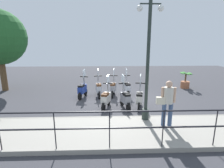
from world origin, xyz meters
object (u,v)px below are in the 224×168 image
(pedestrian_with_bag, at_px, (167,100))
(scooter_far_3, at_px, (83,89))
(potted_palm, at_px, (185,82))
(scooter_far_2, at_px, (99,88))
(scooter_far_0, at_px, (127,88))
(lamp_post_near, at_px, (148,67))
(scooter_far_1, at_px, (113,88))
(scooter_near_2, at_px, (106,98))
(scooter_near_1, at_px, (125,98))
(scooter_near_0, at_px, (139,98))

(pedestrian_with_bag, relative_size, scooter_far_3, 1.03)
(potted_palm, distance_m, scooter_far_2, 5.92)
(scooter_far_2, bearing_deg, scooter_far_0, -94.07)
(lamp_post_near, xyz_separation_m, potted_palm, (5.05, -3.80, -1.67))
(scooter_far_1, bearing_deg, scooter_far_0, -81.49)
(lamp_post_near, distance_m, pedestrian_with_bag, 1.32)
(scooter_far_2, bearing_deg, scooter_far_3, 94.50)
(scooter_near_2, xyz_separation_m, scooter_far_1, (1.93, -0.41, 0.00))
(scooter_far_0, bearing_deg, scooter_far_2, 88.76)
(potted_palm, height_order, scooter_near_1, scooter_near_1)
(pedestrian_with_bag, bearing_deg, scooter_far_1, 28.64)
(scooter_near_0, xyz_separation_m, scooter_far_0, (1.94, 0.34, 0.00))
(scooter_near_2, distance_m, scooter_far_2, 1.89)
(scooter_far_2, height_order, scooter_far_3, same)
(lamp_post_near, xyz_separation_m, scooter_near_0, (1.50, -0.06, -1.63))
(pedestrian_with_bag, xyz_separation_m, scooter_near_0, (2.07, 0.53, -0.60))
(potted_palm, bearing_deg, pedestrian_with_bag, 150.24)
(scooter_far_0, distance_m, scooter_far_2, 1.60)
(scooter_far_3, bearing_deg, scooter_near_0, -106.31)
(scooter_far_2, bearing_deg, pedestrian_with_bag, -154.64)
(lamp_post_near, bearing_deg, potted_palm, -36.96)
(pedestrian_with_bag, xyz_separation_m, potted_palm, (5.61, -3.21, -0.63))
(lamp_post_near, height_order, scooter_near_2, lamp_post_near)
(pedestrian_with_bag, bearing_deg, scooter_far_3, 47.93)
(pedestrian_with_bag, height_order, scooter_near_1, pedestrian_with_bag)
(lamp_post_near, bearing_deg, scooter_near_0, -2.28)
(potted_palm, distance_m, scooter_far_0, 4.38)
(potted_palm, bearing_deg, scooter_far_0, 111.48)
(scooter_near_0, bearing_deg, scooter_far_0, 23.68)
(scooter_near_1, bearing_deg, scooter_near_0, -104.39)
(scooter_near_0, relative_size, scooter_far_3, 1.00)
(potted_palm, xyz_separation_m, scooter_near_0, (-3.55, 3.74, 0.04))
(scooter_far_0, bearing_deg, scooter_near_1, 166.67)
(lamp_post_near, height_order, scooter_near_0, lamp_post_near)
(scooter_near_2, bearing_deg, lamp_post_near, -118.54)
(scooter_near_0, height_order, scooter_far_2, same)
(scooter_far_0, bearing_deg, scooter_near_2, 144.24)
(potted_palm, height_order, scooter_far_2, scooter_far_2)
(scooter_far_2, bearing_deg, scooter_near_2, -174.29)
(scooter_near_1, height_order, scooter_far_3, same)
(potted_palm, height_order, scooter_far_0, scooter_far_0)
(potted_palm, relative_size, scooter_far_2, 0.69)
(lamp_post_near, relative_size, scooter_near_1, 2.87)
(lamp_post_near, bearing_deg, scooter_far_3, 40.79)
(scooter_near_2, height_order, scooter_far_0, same)
(lamp_post_near, relative_size, scooter_near_0, 2.87)
(lamp_post_near, height_order, pedestrian_with_bag, lamp_post_near)
(lamp_post_near, distance_m, scooter_far_2, 4.19)
(lamp_post_near, distance_m, scooter_far_3, 4.52)
(lamp_post_near, xyz_separation_m, scooter_far_3, (3.19, 2.75, -1.63))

